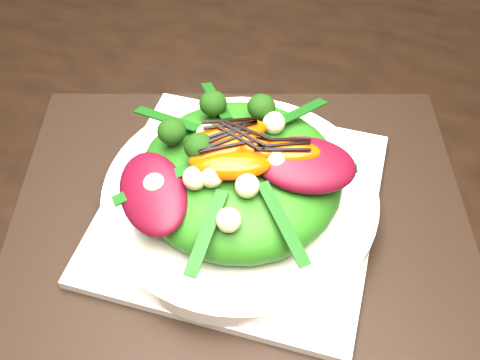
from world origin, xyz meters
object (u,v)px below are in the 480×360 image
at_px(plate_base, 240,205).
at_px(orange_segment, 238,131).
at_px(lettuce_mound, 240,176).
at_px(dining_table, 125,175).
at_px(placemat, 240,209).
at_px(salad_bowl, 240,196).

height_order(plate_base, orange_segment, orange_segment).
relative_size(lettuce_mound, orange_segment, 2.84).
relative_size(dining_table, lettuce_mound, 8.27).
relative_size(placemat, plate_base, 1.73).
bearing_deg(dining_table, orange_segment, 3.23).
bearing_deg(salad_bowl, orange_segment, 118.20).
bearing_deg(placemat, plate_base, 0.00).
xyz_separation_m(plate_base, orange_segment, (-0.01, 0.02, 0.09)).
bearing_deg(lettuce_mound, dining_table, 176.51).
relative_size(placemat, orange_segment, 6.70).
relative_size(dining_table, salad_bowl, 5.96).
relative_size(salad_bowl, orange_segment, 3.94).
xyz_separation_m(plate_base, lettuce_mound, (0.00, 0.00, 0.05)).
distance_m(placemat, orange_segment, 0.10).
bearing_deg(orange_segment, dining_table, -176.77).
xyz_separation_m(placemat, salad_bowl, (0.00, 0.00, 0.02)).
height_order(dining_table, placemat, dining_table).
xyz_separation_m(dining_table, salad_bowl, (0.14, -0.01, 0.04)).
relative_size(placemat, lettuce_mound, 2.36).
distance_m(placemat, plate_base, 0.01).
xyz_separation_m(placemat, orange_segment, (-0.01, 0.02, 0.09)).
height_order(salad_bowl, orange_segment, orange_segment).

